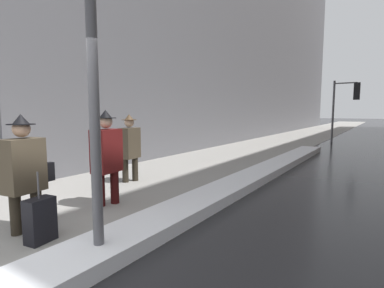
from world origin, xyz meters
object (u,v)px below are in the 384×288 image
Objects in this scene: lamp_post at (92,36)px; rolling_suitcase at (40,221)px; pedestrian_nearside at (107,154)px; traffic_light_near at (348,98)px; pedestrian_in_glasses at (130,145)px; pedestrian_trailing at (25,169)px.

lamp_post is 4.35× the size of rolling_suitcase.
traffic_light_near is at bearing 162.81° from pedestrian_nearside.
traffic_light_near is 13.48m from pedestrian_in_glasses.
pedestrian_trailing reaches higher than rolling_suitcase.
pedestrian_nearside is 1.06× the size of pedestrian_in_glasses.
traffic_light_near reaches higher than pedestrian_nearside.
pedestrian_nearside is 1.83m from pedestrian_in_glasses.
traffic_light_near is 2.00× the size of pedestrian_trailing.
lamp_post is at bearing 88.47° from rolling_suitcase.
traffic_light_near is 16.24m from pedestrian_trailing.
lamp_post is 2.49× the size of pedestrian_in_glasses.
pedestrian_in_glasses is (-3.34, -12.96, -1.53)m from traffic_light_near.
rolling_suitcase is (0.50, -1.57, -0.65)m from pedestrian_nearside.
lamp_post reaches higher than traffic_light_near.
traffic_light_near is at bearing 86.93° from lamp_post.
rolling_suitcase is (-1.01, -0.11, -2.22)m from lamp_post.
lamp_post is 1.22× the size of traffic_light_near.
lamp_post is 2.45× the size of pedestrian_trailing.
traffic_light_near is 14.78m from pedestrian_nearside.
lamp_post is 2.62m from pedestrian_nearside.
rolling_suitcase is at bearing -173.62° from lamp_post.
traffic_light_near is 16.33m from rolling_suitcase.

